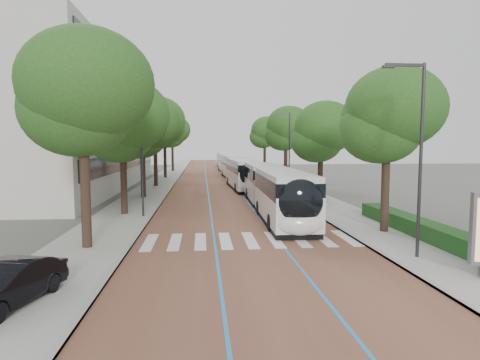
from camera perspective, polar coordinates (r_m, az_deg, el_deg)
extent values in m
plane|color=#51544C|center=(19.48, 1.21, -9.29)|extent=(160.00, 160.00, 0.00)
cube|color=brown|center=(58.98, -3.29, 0.33)|extent=(11.00, 140.00, 0.02)
cube|color=gray|center=(59.18, -10.57, 0.31)|extent=(4.00, 140.00, 0.12)
cube|color=gray|center=(59.73, 3.92, 0.43)|extent=(4.00, 140.00, 0.12)
cube|color=gray|center=(59.04, -8.73, 0.33)|extent=(0.20, 140.00, 0.14)
cube|color=gray|center=(59.45, 2.11, 0.42)|extent=(0.20, 140.00, 0.14)
cube|color=silver|center=(20.48, -12.74, -8.63)|extent=(0.55, 3.60, 0.01)
cube|color=silver|center=(20.36, -9.21, -8.65)|extent=(0.55, 3.60, 0.01)
cube|color=silver|center=(20.32, -5.65, -8.64)|extent=(0.55, 3.60, 0.01)
cube|color=silver|center=(20.35, -2.09, -8.60)|extent=(0.55, 3.60, 0.01)
cube|color=silver|center=(20.46, 1.45, -8.52)|extent=(0.55, 3.60, 0.01)
cube|color=silver|center=(20.64, 4.93, -8.42)|extent=(0.55, 3.60, 0.01)
cube|color=silver|center=(20.90, 8.34, -8.29)|extent=(0.55, 3.60, 0.01)
cube|color=silver|center=(21.23, 11.65, -8.13)|extent=(0.55, 3.60, 0.01)
cube|color=silver|center=(21.62, 14.85, -7.95)|extent=(0.55, 3.60, 0.01)
cube|color=#277CC3|center=(58.94, -4.85, 0.33)|extent=(0.12, 126.00, 0.01)
cube|color=#277CC3|center=(59.06, -1.74, 0.35)|extent=(0.12, 126.00, 0.01)
cube|color=#B7B4AA|center=(49.89, -25.94, 7.02)|extent=(18.00, 40.00, 14.00)
cube|color=black|center=(47.50, -15.46, 2.64)|extent=(0.12, 38.00, 1.60)
cube|color=black|center=(47.49, -15.55, 6.50)|extent=(0.12, 38.00, 1.60)
cube|color=black|center=(47.69, -15.64, 10.34)|extent=(0.12, 38.00, 1.60)
cube|color=black|center=(48.07, -15.73, 13.90)|extent=(0.12, 38.00, 1.60)
cube|color=#143B15|center=(22.30, 25.29, -6.57)|extent=(1.20, 14.00, 0.80)
cylinder|color=#2A2A2C|center=(18.15, 24.30, 2.38)|extent=(0.14, 0.14, 8.00)
cube|color=#2A2A2C|center=(18.04, 22.47, 14.88)|extent=(1.70, 0.12, 0.12)
cube|color=#2A2A2C|center=(17.72, 20.39, 14.87)|extent=(0.50, 0.20, 0.10)
cylinder|color=#2A2A2C|center=(41.73, 7.02, 4.02)|extent=(0.14, 0.14, 8.00)
cube|color=#2A2A2C|center=(41.69, 5.99, 9.39)|extent=(1.70, 0.12, 0.12)
cube|color=#2A2A2C|center=(41.55, 5.03, 9.30)|extent=(0.50, 0.20, 0.10)
cylinder|color=#2A2A2C|center=(27.04, -13.77, 3.40)|extent=(0.14, 0.14, 8.00)
cylinder|color=black|center=(19.63, -21.10, -2.27)|extent=(0.44, 0.44, 4.88)
ellipsoid|color=#244C18|center=(19.59, -21.51, 10.72)|extent=(5.88, 5.88, 5.00)
cylinder|color=black|center=(28.37, -16.20, -0.48)|extent=(0.44, 0.44, 4.39)
ellipsoid|color=#244C18|center=(28.28, -16.40, 7.60)|extent=(5.80, 5.80, 4.93)
cylinder|color=black|center=(37.22, -13.63, 0.90)|extent=(0.44, 0.44, 4.47)
ellipsoid|color=#244C18|center=(37.16, -13.76, 7.17)|extent=(6.15, 6.15, 5.23)
cylinder|color=black|center=(47.10, -11.91, 2.07)|extent=(0.44, 0.44, 4.98)
ellipsoid|color=#244C18|center=(47.10, -12.01, 7.58)|extent=(6.34, 6.34, 5.39)
cylinder|color=black|center=(59.03, -10.60, 2.56)|extent=(0.44, 0.44, 4.76)
ellipsoid|color=#244C18|center=(59.02, -10.67, 6.76)|extent=(5.26, 5.26, 4.47)
cylinder|color=black|center=(73.97, -9.57, 3.12)|extent=(0.44, 0.44, 4.95)
ellipsoid|color=#244C18|center=(73.97, -9.62, 6.60)|extent=(6.02, 6.02, 5.12)
cylinder|color=black|center=(23.13, 19.93, -1.80)|extent=(0.44, 0.44, 4.38)
ellipsoid|color=#244C18|center=(23.02, 20.23, 8.09)|extent=(5.20, 5.20, 4.42)
cylinder|color=black|center=(34.32, 11.33, 0.23)|extent=(0.44, 0.44, 4.03)
ellipsoid|color=#244C18|center=(34.22, 11.44, 6.35)|extent=(5.12, 5.12, 4.35)
cylinder|color=black|center=(47.85, 6.51, 1.98)|extent=(0.44, 0.44, 4.64)
ellipsoid|color=#244C18|center=(47.81, 6.56, 7.04)|extent=(5.30, 5.30, 4.50)
cylinder|color=black|center=(63.57, 3.52, 2.76)|extent=(0.44, 0.44, 4.67)
ellipsoid|color=#244C18|center=(63.55, 3.54, 6.59)|extent=(4.96, 4.96, 4.22)
cylinder|color=black|center=(29.66, 4.43, -0.88)|extent=(2.32, 0.95, 2.30)
cube|color=silver|center=(24.71, 6.22, -3.28)|extent=(2.69, 9.41, 1.82)
cube|color=black|center=(24.57, 6.25, -0.65)|extent=(2.72, 9.22, 0.97)
cube|color=silver|center=(24.51, 6.26, 0.84)|extent=(2.63, 9.22, 0.31)
cube|color=black|center=(24.88, 6.20, -5.76)|extent=(2.63, 9.03, 0.35)
cube|color=silver|center=(33.97, 3.32, -1.00)|extent=(2.66, 7.79, 1.82)
cube|color=black|center=(33.87, 3.33, 0.92)|extent=(2.69, 7.63, 0.97)
cube|color=silver|center=(33.83, 3.34, 2.00)|extent=(2.60, 7.63, 0.31)
cube|color=black|center=(34.10, 3.31, -2.82)|extent=(2.60, 7.48, 0.35)
ellipsoid|color=black|center=(20.21, 8.59, -3.04)|extent=(2.37, 1.15, 2.28)
ellipsoid|color=silver|center=(20.35, 8.58, -6.23)|extent=(2.37, 1.05, 1.14)
cylinder|color=black|center=(22.43, 4.42, -6.09)|extent=(0.32, 1.01, 1.00)
cylinder|color=black|center=(22.88, 10.05, -5.93)|extent=(0.32, 1.01, 1.00)
cylinder|color=black|center=(35.58, 1.15, -1.96)|extent=(0.32, 1.01, 1.00)
cylinder|color=black|center=(35.86, 4.75, -1.92)|extent=(0.32, 1.01, 1.00)
cylinder|color=black|center=(27.66, 2.74, -3.97)|extent=(0.32, 1.01, 1.00)
cylinder|color=black|center=(28.02, 7.34, -3.89)|extent=(0.32, 1.01, 1.00)
cube|color=silver|center=(44.19, 0.35, 0.40)|extent=(2.97, 12.09, 1.82)
cube|color=black|center=(44.12, 0.35, 1.87)|extent=(3.00, 11.85, 0.97)
cube|color=silver|center=(44.09, 0.35, 2.71)|extent=(2.91, 11.85, 0.31)
cube|color=black|center=(44.30, 0.35, -1.00)|extent=(2.90, 11.61, 0.35)
ellipsoid|color=black|center=(38.37, 1.57, 0.81)|extent=(2.39, 1.19, 2.28)
ellipsoid|color=silver|center=(38.42, 1.58, -0.90)|extent=(2.39, 1.09, 1.14)
cylinder|color=black|center=(40.56, -0.52, -1.10)|extent=(0.34, 1.01, 1.00)
cylinder|color=black|center=(40.91, 2.62, -1.05)|extent=(0.34, 1.01, 1.00)
cylinder|color=black|center=(47.88, -1.63, -0.16)|extent=(0.34, 1.01, 1.00)
cylinder|color=black|center=(48.17, 1.05, -0.13)|extent=(0.34, 1.01, 1.00)
cube|color=silver|center=(58.29, -0.95, 1.51)|extent=(3.08, 12.11, 1.82)
cube|color=black|center=(58.23, -0.95, 2.63)|extent=(3.11, 11.87, 0.97)
cube|color=silver|center=(58.21, -0.95, 3.26)|extent=(3.02, 11.87, 0.31)
cube|color=black|center=(58.36, -0.95, 0.45)|extent=(3.01, 11.63, 0.35)
ellipsoid|color=black|center=(52.46, -0.14, 1.93)|extent=(2.40, 1.21, 2.28)
ellipsoid|color=silver|center=(52.48, -0.14, 0.69)|extent=(2.40, 1.11, 1.14)
cylinder|color=black|center=(54.64, -1.65, 0.48)|extent=(0.35, 1.01, 1.00)
cylinder|color=black|center=(54.94, 0.69, 0.50)|extent=(0.35, 1.01, 1.00)
cylinder|color=black|center=(61.98, -2.43, 1.01)|extent=(0.35, 1.01, 1.00)
cylinder|color=black|center=(62.24, -0.36, 1.03)|extent=(0.35, 1.01, 1.00)
cube|color=silver|center=(70.87, -1.76, 2.13)|extent=(3.07, 12.11, 1.82)
cube|color=black|center=(70.82, -1.76, 3.05)|extent=(3.10, 11.87, 0.97)
cube|color=silver|center=(70.80, -1.77, 3.57)|extent=(3.01, 11.86, 0.31)
cube|color=black|center=(70.93, -1.76, 1.25)|extent=(2.99, 11.62, 0.35)
ellipsoid|color=black|center=(65.03, -1.19, 2.53)|extent=(2.40, 1.21, 2.28)
ellipsoid|color=silver|center=(65.04, -1.18, 1.52)|extent=(2.39, 1.11, 1.14)
cylinder|color=black|center=(67.22, -2.38, 1.32)|extent=(0.35, 1.01, 1.00)
cylinder|color=black|center=(67.48, -0.47, 1.34)|extent=(0.35, 1.01, 1.00)
cylinder|color=black|center=(74.57, -2.95, 1.68)|extent=(0.35, 1.01, 1.00)
cylinder|color=black|center=(74.81, -1.23, 1.70)|extent=(0.35, 1.01, 1.00)
cube|color=silver|center=(84.56, -2.21, 2.59)|extent=(2.95, 12.09, 1.82)
cube|color=black|center=(84.52, -2.21, 3.36)|extent=(2.98, 11.85, 0.97)
cube|color=silver|center=(84.51, -2.21, 3.80)|extent=(2.89, 11.84, 0.31)
cube|color=black|center=(84.61, -2.21, 1.86)|extent=(2.88, 11.60, 0.35)
ellipsoid|color=black|center=(78.72, -1.81, 2.96)|extent=(2.39, 1.19, 2.28)
ellipsoid|color=silver|center=(78.71, -1.80, 2.12)|extent=(2.39, 1.09, 1.14)
cylinder|color=black|center=(80.92, -2.76, 1.94)|extent=(0.34, 1.01, 1.00)
cylinder|color=black|center=(81.14, -1.17, 1.96)|extent=(0.34, 1.01, 1.00)
cylinder|color=black|center=(88.28, -3.17, 2.20)|extent=(0.34, 1.01, 1.00)
cylinder|color=black|center=(88.49, -1.71, 2.21)|extent=(0.34, 1.01, 1.00)
imported|color=black|center=(13.82, -30.08, -12.70)|extent=(2.32, 4.13, 1.29)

